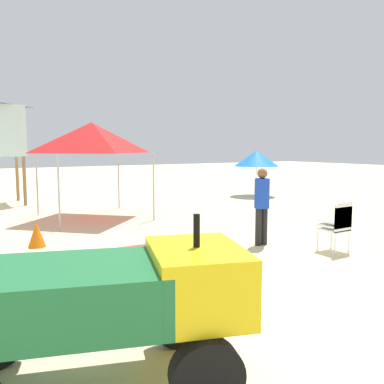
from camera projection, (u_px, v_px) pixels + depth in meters
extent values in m
plane|color=beige|center=(327.00, 304.00, 5.43)|extent=(80.00, 80.00, 0.00)
cube|color=#1E6B38|center=(58.00, 296.00, 3.40)|extent=(2.06, 1.62, 0.50)
cube|color=yellow|center=(197.00, 279.00, 3.66)|extent=(1.11, 1.30, 0.60)
cylinder|color=black|center=(197.00, 231.00, 3.61)|extent=(0.08, 0.08, 0.30)
cylinder|color=black|center=(179.00, 319.00, 4.25)|extent=(0.63, 0.37, 0.60)
cylinder|color=black|center=(207.00, 376.00, 3.18)|extent=(0.63, 0.37, 0.60)
cube|color=white|center=(334.00, 230.00, 8.14)|extent=(0.48, 0.48, 0.04)
cube|color=white|center=(343.00, 222.00, 7.93)|extent=(0.48, 0.04, 0.40)
cube|color=white|center=(334.00, 225.00, 8.13)|extent=(0.48, 0.48, 0.04)
cube|color=white|center=(343.00, 217.00, 7.92)|extent=(0.48, 0.04, 0.40)
cube|color=white|center=(334.00, 221.00, 8.12)|extent=(0.48, 0.48, 0.04)
cube|color=white|center=(344.00, 212.00, 7.91)|extent=(0.48, 0.04, 0.40)
cylinder|color=white|center=(331.00, 238.00, 8.45)|extent=(0.04, 0.04, 0.42)
cylinder|color=white|center=(318.00, 240.00, 8.23)|extent=(0.04, 0.04, 0.42)
cylinder|color=white|center=(349.00, 242.00, 8.10)|extent=(0.04, 0.04, 0.42)
cylinder|color=white|center=(335.00, 244.00, 7.88)|extent=(0.04, 0.04, 0.42)
ellipsoid|color=#268CCC|center=(122.00, 263.00, 7.21)|extent=(2.49, 0.57, 0.08)
ellipsoid|color=#268CCC|center=(118.00, 259.00, 7.15)|extent=(2.38, 0.46, 0.08)
ellipsoid|color=green|center=(117.00, 259.00, 6.90)|extent=(2.14, 0.38, 0.08)
ellipsoid|color=red|center=(111.00, 251.00, 7.06)|extent=(1.92, 0.37, 0.08)
cylinder|color=black|center=(258.00, 227.00, 8.62)|extent=(0.14, 0.14, 0.80)
cylinder|color=black|center=(264.00, 226.00, 8.71)|extent=(0.14, 0.14, 0.80)
cylinder|color=#193FB2|center=(262.00, 193.00, 8.59)|extent=(0.32, 0.32, 0.63)
sphere|color=brown|center=(262.00, 173.00, 8.54)|extent=(0.22, 0.22, 0.22)
cylinder|color=#B2B2B7|center=(59.00, 192.00, 10.14)|extent=(0.05, 0.05, 1.92)
cylinder|color=#B2B2B7|center=(154.00, 187.00, 11.53)|extent=(0.05, 0.05, 1.92)
cylinder|color=#B2B2B7|center=(37.00, 184.00, 12.37)|extent=(0.05, 0.05, 1.92)
cylinder|color=#B2B2B7|center=(119.00, 181.00, 13.76)|extent=(0.05, 0.05, 1.92)
pyramid|color=red|center=(92.00, 138.00, 11.80)|extent=(2.65, 2.65, 0.89)
cylinder|color=olive|center=(25.00, 181.00, 14.50)|extent=(0.12, 0.12, 1.76)
cylinder|color=olive|center=(17.00, 178.00, 15.81)|extent=(0.12, 0.12, 1.76)
cylinder|color=beige|center=(256.00, 173.00, 17.41)|extent=(0.04, 0.04, 1.95)
cone|color=blue|center=(256.00, 158.00, 17.34)|extent=(1.92, 1.92, 0.67)
cone|color=orange|center=(37.00, 235.00, 8.49)|extent=(0.37, 0.37, 0.53)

